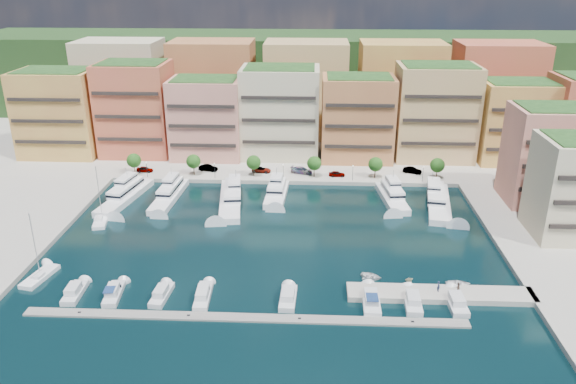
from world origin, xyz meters
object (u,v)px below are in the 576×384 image
(tree_4, at_px, (376,164))
(yacht_0, at_px, (126,194))
(cruiser_0, at_px, (75,293))
(cruiser_8, at_px, (412,302))
(lamppost_2, at_px, (283,169))
(car_3, at_px, (302,170))
(tree_0, at_px, (134,161))
(lamppost_0, at_px, (147,167))
(cruiser_3, at_px, (203,296))
(sailboat_2, at_px, (101,220))
(tender_3, at_px, (478,286))
(cruiser_1, at_px, (114,294))
(yacht_6, at_px, (438,200))
(lamppost_3, at_px, (353,170))
(car_2, at_px, (261,170))
(lamppost_4, at_px, (423,171))
(yacht_5, at_px, (392,196))
(yacht_2, at_px, (231,197))
(tree_3, at_px, (314,163))
(cruiser_2, at_px, (162,295))
(tender_2, at_px, (458,284))
(cruiser_5, at_px, (288,298))
(tree_5, at_px, (437,165))
(tender_0, at_px, (371,276))
(person_1, at_px, (458,287))
(yacht_1, at_px, (170,194))
(tree_1, at_px, (193,161))
(lamppost_1, at_px, (215,168))
(car_0, at_px, (145,169))
(person_0, at_px, (438,286))
(sailboat_0, at_px, (40,277))
(car_5, at_px, (412,170))
(yacht_3, at_px, (277,192))
(cruiser_7, at_px, (371,300))
(car_1, at_px, (208,168))
(tender_1, at_px, (409,279))

(tree_4, distance_m, yacht_0, 63.59)
(cruiser_0, bearing_deg, cruiser_8, -0.01)
(lamppost_2, relative_size, car_3, 0.72)
(tree_0, bearing_deg, lamppost_0, -29.90)
(cruiser_8, bearing_deg, cruiser_3, -179.99)
(tree_4, relative_size, sailboat_2, 0.43)
(cruiser_3, distance_m, tender_3, 48.10)
(cruiser_0, height_order, cruiser_1, cruiser_1)
(yacht_0, bearing_deg, cruiser_8, -34.65)
(yacht_6, bearing_deg, lamppost_3, 146.89)
(yacht_6, xyz_separation_m, car_2, (-43.77, 17.89, 0.51))
(lamppost_4, relative_size, yacht_5, 0.23)
(yacht_2, bearing_deg, yacht_6, 0.63)
(lamppost_3, height_order, sailboat_2, sailboat_2)
(tree_3, height_order, cruiser_2, tree_3)
(sailboat_2, bearing_deg, tender_2, -18.03)
(cruiser_5, bearing_deg, yacht_5, 63.08)
(tree_5, height_order, lamppost_4, tree_5)
(cruiser_3, distance_m, tender_0, 30.44)
(yacht_5, xyz_separation_m, person_1, (5.93, -42.51, 0.65))
(tree_0, relative_size, cruiser_5, 0.76)
(yacht_1, relative_size, tender_3, 13.66)
(tree_0, xyz_separation_m, tender_3, (77.16, -52.50, -4.34))
(tree_4, distance_m, cruiser_0, 81.47)
(tree_1, xyz_separation_m, lamppost_1, (6.00, -2.30, -0.92))
(lamppost_4, height_order, car_0, lamppost_4)
(tree_4, bearing_deg, person_0, -84.28)
(sailboat_0, bearing_deg, car_5, 36.81)
(lamppost_4, bearing_deg, tree_1, 177.80)
(lamppost_0, xyz_separation_m, sailboat_2, (-3.23, -25.75, -3.51))
(yacht_3, height_order, tender_3, yacht_3)
(lamppost_0, relative_size, car_5, 0.85)
(yacht_3, distance_m, car_2, 15.50)
(yacht_6, xyz_separation_m, cruiser_7, (-19.68, -43.08, -0.64))
(yacht_2, bearing_deg, person_0, -43.79)
(lamppost_3, distance_m, yacht_3, 21.50)
(cruiser_5, xyz_separation_m, cruiser_7, (13.97, -0.04, 0.02))
(car_1, bearing_deg, person_1, -124.70)
(tree_3, height_order, cruiser_5, tree_3)
(tree_1, xyz_separation_m, sailboat_2, (-15.23, -28.05, -4.43))
(tree_0, bearing_deg, tender_3, -34.23)
(sailboat_2, height_order, tender_2, sailboat_2)
(person_1, bearing_deg, cruiser_5, -11.94)
(cruiser_3, relative_size, tender_0, 2.23)
(tree_1, height_order, tender_1, tree_1)
(lamppost_2, xyz_separation_m, tender_2, (33.86, -49.54, -3.38))
(tree_0, relative_size, person_1, 3.28)
(yacht_3, bearing_deg, tender_3, -46.78)
(yacht_0, relative_size, car_3, 3.97)
(tree_4, xyz_separation_m, tender_2, (9.86, -51.84, -4.30))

